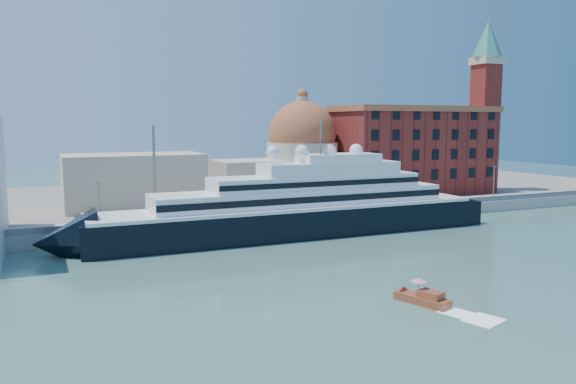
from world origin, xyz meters
name	(u,v)px	position (x,y,z in m)	size (l,w,h in m)	color
ground	(336,266)	(0.00, 0.00, 0.00)	(400.00, 400.00, 0.00)	#3C6866
quay	(255,221)	(0.00, 34.00, 1.25)	(180.00, 10.00, 2.50)	gray
land	(201,198)	(0.00, 75.00, 1.00)	(260.00, 72.00, 2.00)	slate
quay_fence	(263,215)	(0.00, 29.50, 3.10)	(180.00, 0.10, 1.20)	slate
superyacht	(281,213)	(1.06, 23.00, 4.38)	(84.91, 11.77, 25.38)	black
water_taxi	(424,298)	(0.67, -19.67, 0.75)	(4.20, 6.90, 3.11)	brown
warehouse	(414,150)	(52.00, 52.00, 13.79)	(43.00, 19.00, 23.25)	maroon
campanile	(485,95)	(76.00, 52.00, 28.76)	(8.40, 8.40, 47.00)	maroon
church	(245,164)	(6.39, 57.72, 10.91)	(66.00, 18.00, 25.50)	beige
lamp_posts	(195,182)	(-12.67, 32.27, 9.84)	(120.80, 2.40, 18.00)	slate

